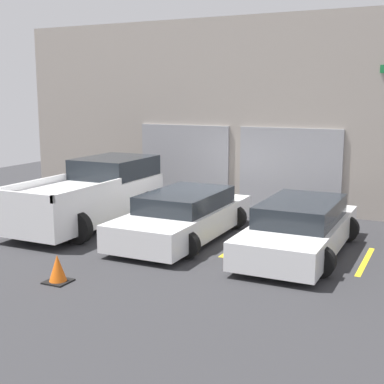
{
  "coord_description": "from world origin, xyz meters",
  "views": [
    {
      "loc": [
        5.85,
        -12.72,
        3.58
      ],
      "look_at": [
        0.0,
        -0.55,
        1.1
      ],
      "focal_mm": 50.0,
      "sensor_mm": 36.0,
      "label": 1
    }
  ],
  "objects_px": {
    "traffic_cone": "(58,270)",
    "sedan_side": "(300,228)",
    "pickup_truck": "(92,195)",
    "sedan_white": "(184,216)"
  },
  "relations": [
    {
      "from": "traffic_cone",
      "to": "sedan_side",
      "type": "bearing_deg",
      "value": 47.0
    },
    {
      "from": "traffic_cone",
      "to": "pickup_truck",
      "type": "bearing_deg",
      "value": 117.81
    },
    {
      "from": "sedan_side",
      "to": "traffic_cone",
      "type": "bearing_deg",
      "value": -133.0
    },
    {
      "from": "pickup_truck",
      "to": "sedan_white",
      "type": "distance_m",
      "value": 2.97
    },
    {
      "from": "sedan_side",
      "to": "traffic_cone",
      "type": "xyz_separation_m",
      "value": [
        -3.69,
        -3.96,
        -0.32
      ]
    },
    {
      "from": "pickup_truck",
      "to": "sedan_side",
      "type": "distance_m",
      "value": 5.9
    },
    {
      "from": "sedan_side",
      "to": "traffic_cone",
      "type": "relative_size",
      "value": 8.52
    },
    {
      "from": "sedan_white",
      "to": "sedan_side",
      "type": "distance_m",
      "value": 2.95
    },
    {
      "from": "pickup_truck",
      "to": "traffic_cone",
      "type": "bearing_deg",
      "value": -62.19
    },
    {
      "from": "sedan_side",
      "to": "sedan_white",
      "type": "bearing_deg",
      "value": -179.95
    }
  ]
}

